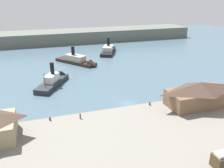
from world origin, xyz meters
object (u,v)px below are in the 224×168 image
object	(u,v)px
ferry_shed_east_terminal	(199,94)
mooring_post_center_east	(50,119)
ferry_near_quay	(55,80)
ferry_moored_west	(80,61)
mooring_post_east	(150,104)
ferry_approaching_west	(109,50)
pedestrian_walking_west	(80,116)

from	to	relation	value
ferry_shed_east_terminal	mooring_post_center_east	distance (m)	44.82
ferry_near_quay	ferry_moored_west	bearing A→B (deg)	58.78
ferry_shed_east_terminal	mooring_post_east	distance (m)	15.34
ferry_approaching_west	ferry_near_quay	size ratio (longest dim) A/B	1.08
ferry_moored_west	mooring_post_east	bearing A→B (deg)	-78.35
mooring_post_east	ferry_near_quay	world-z (taller)	ferry_near_quay
ferry_shed_east_terminal	mooring_post_center_east	size ratio (longest dim) A/B	22.10
pedestrian_walking_west	ferry_moored_west	bearing A→B (deg)	79.31
ferry_shed_east_terminal	ferry_near_quay	size ratio (longest dim) A/B	0.95
pedestrian_walking_west	ferry_moored_west	distance (m)	57.81
pedestrian_walking_west	mooring_post_east	size ratio (longest dim) A/B	1.85
ferry_shed_east_terminal	ferry_approaching_west	distance (m)	79.68
pedestrian_walking_west	ferry_near_quay	bearing A→B (deg)	96.68
ferry_approaching_west	mooring_post_east	bearing A→B (deg)	-97.73
ferry_approaching_west	pedestrian_walking_west	bearing A→B (deg)	-112.88
pedestrian_walking_west	ferry_approaching_west	distance (m)	83.05
mooring_post_center_east	ferry_approaching_west	xyz separation A→B (m)	(40.37, 74.91, -0.10)
ferry_near_quay	mooring_post_east	bearing A→B (deg)	-50.27
pedestrian_walking_west	ferry_moored_west	size ratio (longest dim) A/B	0.07
pedestrian_walking_west	mooring_post_east	world-z (taller)	pedestrian_walking_west
ferry_shed_east_terminal	mooring_post_east	world-z (taller)	ferry_shed_east_terminal
mooring_post_center_east	ferry_near_quay	xyz separation A→B (m)	(4.24, 31.18, -0.12)
mooring_post_east	mooring_post_center_east	bearing A→B (deg)	179.92
pedestrian_walking_west	mooring_post_east	xyz separation A→B (m)	(22.11, 1.56, -0.31)
mooring_post_center_east	ferry_near_quay	world-z (taller)	ferry_near_quay
pedestrian_walking_west	mooring_post_center_east	size ratio (longest dim) A/B	1.85
mooring_post_center_east	mooring_post_east	bearing A→B (deg)	-0.08
ferry_shed_east_terminal	ferry_approaching_west	size ratio (longest dim) A/B	0.88
mooring_post_east	ferry_approaching_west	xyz separation A→B (m)	(10.18, 74.95, -0.10)
mooring_post_east	ferry_approaching_west	size ratio (longest dim) A/B	0.04
mooring_post_center_east	ferry_moored_west	world-z (taller)	ferry_moored_west
ferry_shed_east_terminal	mooring_post_east	size ratio (longest dim) A/B	22.10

